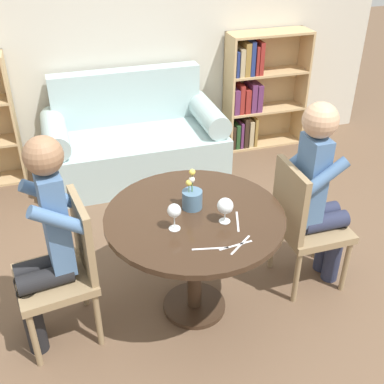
{
  "coord_description": "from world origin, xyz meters",
  "views": [
    {
      "loc": [
        -0.68,
        -2.14,
        2.28
      ],
      "look_at": [
        0.0,
        0.05,
        0.85
      ],
      "focal_mm": 45.0,
      "sensor_mm": 36.0,
      "label": 1
    }
  ],
  "objects_px": {
    "chair_left": "(66,266)",
    "chair_right": "(303,221)",
    "person_right": "(320,192)",
    "wine_glass_left": "(174,212)",
    "bookshelf_right": "(255,92)",
    "couch": "(134,143)",
    "flower_vase": "(192,198)",
    "wine_glass_right": "(225,206)",
    "person_left": "(45,244)"
  },
  "relations": [
    {
      "from": "wine_glass_right",
      "to": "flower_vase",
      "type": "height_order",
      "value": "flower_vase"
    },
    {
      "from": "chair_right",
      "to": "flower_vase",
      "type": "height_order",
      "value": "flower_vase"
    },
    {
      "from": "wine_glass_right",
      "to": "person_left",
      "type": "bearing_deg",
      "value": 171.83
    },
    {
      "from": "bookshelf_right",
      "to": "couch",
      "type": "bearing_deg",
      "value": -168.55
    },
    {
      "from": "chair_right",
      "to": "wine_glass_left",
      "type": "xyz_separation_m",
      "value": [
        -0.89,
        -0.14,
        0.34
      ]
    },
    {
      "from": "bookshelf_right",
      "to": "wine_glass_left",
      "type": "height_order",
      "value": "bookshelf_right"
    },
    {
      "from": "chair_right",
      "to": "person_left",
      "type": "height_order",
      "value": "person_left"
    },
    {
      "from": "flower_vase",
      "to": "wine_glass_left",
      "type": "bearing_deg",
      "value": -131.78
    },
    {
      "from": "person_left",
      "to": "wine_glass_left",
      "type": "distance_m",
      "value": 0.71
    },
    {
      "from": "bookshelf_right",
      "to": "wine_glass_right",
      "type": "xyz_separation_m",
      "value": [
        -1.17,
        -2.23,
        0.26
      ]
    },
    {
      "from": "chair_left",
      "to": "chair_right",
      "type": "bearing_deg",
      "value": 82.3
    },
    {
      "from": "person_left",
      "to": "wine_glass_right",
      "type": "distance_m",
      "value": 0.99
    },
    {
      "from": "chair_left",
      "to": "person_right",
      "type": "relative_size",
      "value": 0.7
    },
    {
      "from": "chair_right",
      "to": "wine_glass_left",
      "type": "height_order",
      "value": "chair_right"
    },
    {
      "from": "chair_right",
      "to": "wine_glass_left",
      "type": "bearing_deg",
      "value": 98.86
    },
    {
      "from": "chair_right",
      "to": "wine_glass_right",
      "type": "distance_m",
      "value": 0.71
    },
    {
      "from": "chair_right",
      "to": "flower_vase",
      "type": "relative_size",
      "value": 3.56
    },
    {
      "from": "bookshelf_right",
      "to": "chair_left",
      "type": "xyz_separation_m",
      "value": [
        -2.05,
        -2.07,
        -0.08
      ]
    },
    {
      "from": "person_left",
      "to": "wine_glass_left",
      "type": "xyz_separation_m",
      "value": [
        0.68,
        -0.12,
        0.15
      ]
    },
    {
      "from": "chair_right",
      "to": "flower_vase",
      "type": "xyz_separation_m",
      "value": [
        -0.74,
        0.03,
        0.3
      ]
    },
    {
      "from": "couch",
      "to": "flower_vase",
      "type": "bearing_deg",
      "value": -89.76
    },
    {
      "from": "chair_left",
      "to": "chair_right",
      "type": "relative_size",
      "value": 1.0
    },
    {
      "from": "bookshelf_right",
      "to": "person_left",
      "type": "distance_m",
      "value": 2.99
    },
    {
      "from": "person_right",
      "to": "wine_glass_left",
      "type": "height_order",
      "value": "person_right"
    },
    {
      "from": "chair_left",
      "to": "person_right",
      "type": "height_order",
      "value": "person_right"
    },
    {
      "from": "chair_left",
      "to": "couch",
      "type": "bearing_deg",
      "value": 149.97
    },
    {
      "from": "couch",
      "to": "person_left",
      "type": "bearing_deg",
      "value": -114.47
    },
    {
      "from": "chair_right",
      "to": "wine_glass_left",
      "type": "distance_m",
      "value": 0.96
    },
    {
      "from": "person_right",
      "to": "wine_glass_left",
      "type": "bearing_deg",
      "value": 98.1
    },
    {
      "from": "chair_right",
      "to": "person_right",
      "type": "xyz_separation_m",
      "value": [
        0.09,
        0.0,
        0.2
      ]
    },
    {
      "from": "person_left",
      "to": "flower_vase",
      "type": "distance_m",
      "value": 0.85
    },
    {
      "from": "wine_glass_left",
      "to": "wine_glass_right",
      "type": "distance_m",
      "value": 0.28
    },
    {
      "from": "couch",
      "to": "person_right",
      "type": "relative_size",
      "value": 1.24
    },
    {
      "from": "couch",
      "to": "bookshelf_right",
      "type": "height_order",
      "value": "bookshelf_right"
    },
    {
      "from": "couch",
      "to": "flower_vase",
      "type": "xyz_separation_m",
      "value": [
        0.01,
        -1.77,
        0.48
      ]
    },
    {
      "from": "bookshelf_right",
      "to": "wine_glass_right",
      "type": "bearing_deg",
      "value": -117.67
    },
    {
      "from": "couch",
      "to": "wine_glass_right",
      "type": "relative_size",
      "value": 10.74
    },
    {
      "from": "couch",
      "to": "person_left",
      "type": "relative_size",
      "value": 1.23
    },
    {
      "from": "flower_vase",
      "to": "wine_glass_right",
      "type": "bearing_deg",
      "value": -55.14
    },
    {
      "from": "chair_right",
      "to": "wine_glass_right",
      "type": "bearing_deg",
      "value": 104.41
    },
    {
      "from": "couch",
      "to": "wine_glass_left",
      "type": "distance_m",
      "value": 2.02
    },
    {
      "from": "couch",
      "to": "flower_vase",
      "type": "relative_size",
      "value": 6.34
    },
    {
      "from": "couch",
      "to": "chair_right",
      "type": "height_order",
      "value": "couch"
    },
    {
      "from": "wine_glass_right",
      "to": "flower_vase",
      "type": "distance_m",
      "value": 0.23
    },
    {
      "from": "wine_glass_left",
      "to": "bookshelf_right",
      "type": "bearing_deg",
      "value": 56.71
    },
    {
      "from": "wine_glass_right",
      "to": "person_right",
      "type": "bearing_deg",
      "value": 12.75
    },
    {
      "from": "bookshelf_right",
      "to": "wine_glass_left",
      "type": "bearing_deg",
      "value": -123.29
    },
    {
      "from": "chair_right",
      "to": "person_right",
      "type": "height_order",
      "value": "person_right"
    },
    {
      "from": "flower_vase",
      "to": "couch",
      "type": "bearing_deg",
      "value": 90.24
    },
    {
      "from": "person_left",
      "to": "flower_vase",
      "type": "height_order",
      "value": "person_left"
    }
  ]
}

